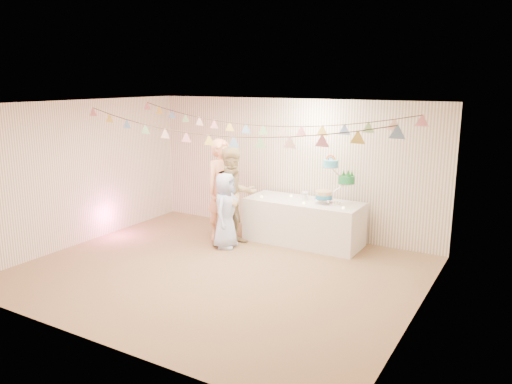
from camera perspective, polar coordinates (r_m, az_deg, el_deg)
The scene contains 23 objects.
floor at distance 7.95m, azimuth -4.20°, elevation -9.06°, with size 6.00×6.00×0.00m, color #806345.
ceiling at distance 7.39m, azimuth -4.54°, elevation 10.00°, with size 6.00×6.00×0.00m, color silver.
back_wall at distance 9.69m, azimuth 4.05°, elevation 2.91°, with size 6.00×6.00×0.00m, color white.
front_wall at distance 5.76m, azimuth -18.65°, elevation -4.58°, with size 6.00×6.00×0.00m, color white.
left_wall at distance 9.57m, azimuth -19.35°, elevation 2.09°, with size 5.00×5.00×0.00m, color white.
right_wall at distance 6.40m, azimuth 18.37°, elevation -2.83°, with size 5.00×5.00×0.00m, color white.
table at distance 9.20m, azimuth 5.44°, elevation -3.40°, with size 2.13×0.85×0.80m, color white.
cake_stand at distance 8.86m, azimuth 8.91°, elevation 0.90°, with size 0.72×0.43×0.81m, color silver, non-canonical shape.
cake_bottom at distance 8.93m, azimuth 7.80°, elevation -1.07°, with size 0.31×0.31×0.15m, color teal, non-canonical shape.
cake_middle at distance 8.89m, azimuth 10.19°, elevation 0.57°, with size 0.27×0.27×0.22m, color #1C803E, non-canonical shape.
cake_top_tier at distance 8.81m, azimuth 8.52°, elevation 2.32°, with size 0.25×0.25×0.19m, color #4FCAFA, non-canonical shape.
platter at distance 9.27m, azimuth 2.70°, elevation -0.94°, with size 0.38×0.38×0.02m, color white.
posy at distance 9.14m, azimuth 5.61°, elevation -0.70°, with size 0.15×0.15×0.17m, color white, non-canonical shape.
person_adult_a at distance 9.28m, azimuth -3.82°, elevation 0.26°, with size 0.69×0.45×1.89m, color #F5AB80.
person_adult_b at distance 8.97m, azimuth -2.54°, elevation -0.51°, with size 0.87×0.68×1.79m, color tan.
person_child at distance 8.86m, azimuth -3.50°, elevation -2.13°, with size 0.66×0.43×1.36m, color #B4C8FF.
bunting_back at distance 8.34m, azimuth -0.15°, elevation 8.62°, with size 5.60×1.10×0.40m, color pink, non-canonical shape.
bunting_front at distance 7.25m, azimuth -5.40°, elevation 7.71°, with size 5.60×0.90×0.36m, color #72A5E5, non-canonical shape.
tealight_0 at distance 9.32m, azimuth 0.64°, elevation -0.50°, with size 0.04×0.04×0.03m, color #FFD88C.
tealight_1 at distance 9.40m, azimuth 4.03°, elevation -0.42°, with size 0.04×0.04×0.03m, color #FFD88C.
tealight_2 at distance 8.86m, azimuth 5.49°, elevation -1.26°, with size 0.04×0.04×0.03m, color #FFD88C.
tealight_3 at distance 9.16m, azimuth 8.06°, elevation -0.87°, with size 0.04×0.04×0.03m, color #FFD88C.
tealight_4 at distance 8.63m, azimuth 9.94°, elevation -1.77°, with size 0.04×0.04×0.03m, color #FFD88C.
Camera 1 is at (4.21, -6.07, 2.95)m, focal length 35.00 mm.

